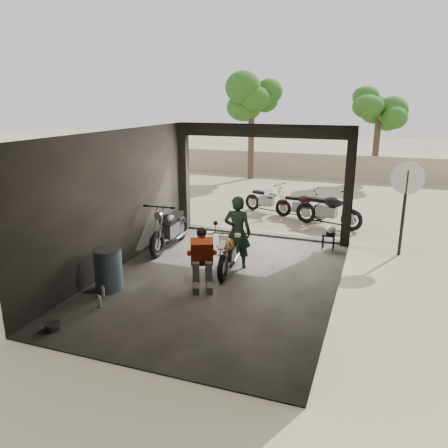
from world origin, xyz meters
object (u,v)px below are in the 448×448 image
Objects in this scene: oil_drum at (108,270)px; sign_post at (406,194)px; outside_bike_c at (329,207)px; rider at (237,232)px; outside_bike_a at (268,198)px; left_bike at (169,225)px; outside_bike_b at (302,203)px; helmet at (331,230)px; mechanic at (202,260)px; main_bike at (229,249)px; stool at (329,237)px.

sign_post is (5.76, 4.31, 1.16)m from oil_drum.
rider reaches higher than outside_bike_c.
rider is at bearing -153.71° from outside_bike_a.
outside_bike_a is at bearing 157.29° from sign_post.
left_bike reaches higher than outside_bike_b.
outside_bike_b is at bearing 130.94° from helmet.
outside_bike_c is at bearing 115.77° from helmet.
mechanic is (-1.92, -5.56, -0.02)m from outside_bike_c.
main_bike is at bearing -133.52° from sign_post.
main_bike is at bearing -114.55° from helmet.
helmet is at bearing -158.62° from sign_post.
rider reaches higher than oil_drum.
oil_drum is 7.29m from sign_post.
left_bike is at bearing -152.64° from sign_post.
outside_bike_b is 0.89× the size of rider.
outside_bike_a is 0.93× the size of rider.
stool is at bearing -153.79° from outside_bike_b.
outside_bike_a is at bearing 79.37° from outside_bike_b.
outside_bike_b is 0.65× the size of sign_post.
sign_post is at bearing -155.21° from rider.
outside_bike_a reaches higher than oil_drum.
outside_bike_a is at bearing 127.24° from stool.
mechanic is 2.71× the size of stool.
mechanic is 1.39× the size of oil_drum.
main_bike is at bearing -155.15° from outside_bike_a.
main_bike is 1.32× the size of mechanic.
oil_drum is at bearing 178.59° from mechanic.
sign_post is (1.76, 0.25, 1.22)m from stool.
outside_bike_a is 1.04× the size of outside_bike_b.
main_bike is 0.44m from rider.
outside_bike_c is at bearing 41.64° from left_bike.
outside_bike_a is 1.82× the size of oil_drum.
outside_bike_a is 0.68× the size of sign_post.
main_bike is 3.59× the size of stool.
sign_post is at bearing 36.86° from oil_drum.
outside_bike_c is 3.02m from sign_post.
left_bike is at bearing 149.30° from outside_bike_c.
sign_post is (3.96, 3.56, 0.99)m from mechanic.
rider reaches higher than left_bike.
rider is at bearing -135.83° from sign_post.
helmet is at bearing -153.20° from outside_bike_b.
sign_post is (3.00, -2.71, 1.08)m from outside_bike_b.
helmet is (2.02, 2.23, 0.03)m from main_bike.
helmet is (0.33, -2.26, -0.07)m from outside_bike_c.
outside_bike_c reaches higher than helmet.
oil_drum is (-4.04, -4.05, -0.13)m from helmet.
outside_bike_b is 3.24m from helmet.
rider is 6.60× the size of helmet.
oil_drum is at bearing -91.65° from left_bike.
outside_bike_c is (0.96, -0.72, 0.12)m from outside_bike_b.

